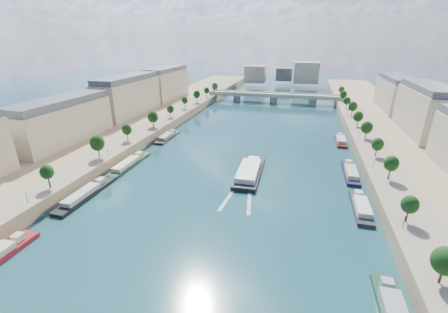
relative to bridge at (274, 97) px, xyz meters
The scene contains 16 objects.
ground 126.36m from the bridge, 90.00° to the right, with size 700.00×700.00×0.00m, color #0D2B3B.
quay_left 145.37m from the bridge, 119.69° to the right, with size 44.00×520.00×5.00m, color #9E8460.
quay_right 145.37m from the bridge, 60.31° to the right, with size 44.00×520.00×5.00m, color #9E8460.
pave_left 138.53m from the bridge, 114.30° to the right, with size 14.00×520.00×0.10m, color gray.
pave_right 138.53m from the bridge, 65.70° to the right, with size 14.00×520.00×0.10m, color gray.
trees_left 135.99m from the bridge, 113.88° to the right, with size 4.80×268.80×8.26m.
trees_right 128.72m from the bridge, 64.68° to the right, with size 4.80×268.80×8.26m.
lamps_left 146.04m from the bridge, 111.07° to the right, with size 0.36×200.36×4.28m.
lamps_right 132.16m from the bridge, 66.59° to the right, with size 0.36×200.36×4.28m.
buildings_left 142.86m from the bridge, 126.65° to the right, with size 16.00×226.00×23.20m.
skyline 93.81m from the bridge, 88.04° to the left, with size 79.00×42.00×22.00m.
bridge is the anchor object (origin of this frame).
tour_barge 148.44m from the bridge, 87.67° to the right, with size 10.05×32.03×4.31m.
wake 164.95m from the bridge, 87.90° to the right, with size 10.76×26.00×0.04m.
moored_barges_left 171.26m from the bridge, 105.41° to the right, with size 5.00×121.77×3.60m.
moored_barges_right 173.56m from the bridge, 74.80° to the right, with size 5.00×162.61×3.60m.
Camera 1 is at (24.32, -30.42, 51.26)m, focal length 24.00 mm.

